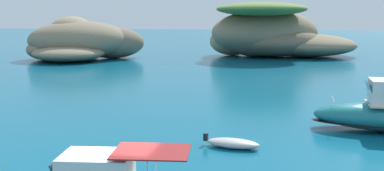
# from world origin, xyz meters

# --- Properties ---
(islet_large) EXTENTS (27.57, 22.18, 8.35)m
(islet_large) POSITION_xyz_m (4.64, 59.92, 3.18)
(islet_large) COLOR #756651
(islet_large) RESTS_ON ground
(islet_small) EXTENTS (19.15, 18.15, 6.26)m
(islet_small) POSITION_xyz_m (-22.87, 49.98, 2.49)
(islet_small) COLOR #9E8966
(islet_small) RESTS_ON ground
(dinghy_tender) EXTENTS (2.87, 1.58, 0.58)m
(dinghy_tender) POSITION_xyz_m (2.94, 8.08, 0.22)
(dinghy_tender) COLOR #B2B2B2
(dinghy_tender) RESTS_ON ground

